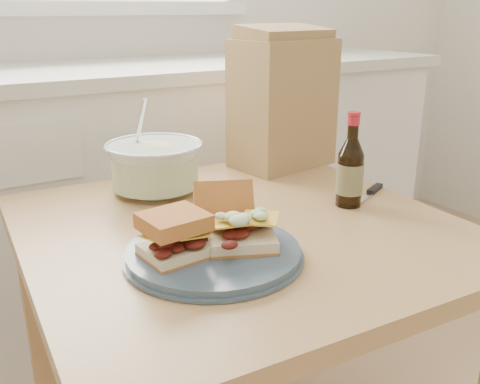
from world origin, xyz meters
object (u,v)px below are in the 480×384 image
paper_bag (283,104)px  coleslaw_bowl (155,168)px  beer_bottle (350,171)px  dining_table (240,269)px  plate (213,253)px

paper_bag → coleslaw_bowl: bearing=176.5°
beer_bottle → paper_bag: size_ratio=0.61×
dining_table → plate: (-0.12, -0.11, 0.11)m
dining_table → plate: 0.20m
dining_table → beer_bottle: 0.32m
dining_table → beer_bottle: beer_bottle is taller
beer_bottle → plate: bearing=-171.7°
plate → coleslaw_bowl: coleslaw_bowl is taller
coleslaw_bowl → dining_table: bearing=-77.1°
coleslaw_bowl → paper_bag: 0.41m
beer_bottle → paper_bag: paper_bag is taller
dining_table → plate: size_ratio=2.89×
beer_bottle → dining_table: bearing=169.5°
plate → beer_bottle: beer_bottle is taller
plate → coleslaw_bowl: size_ratio=1.34×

